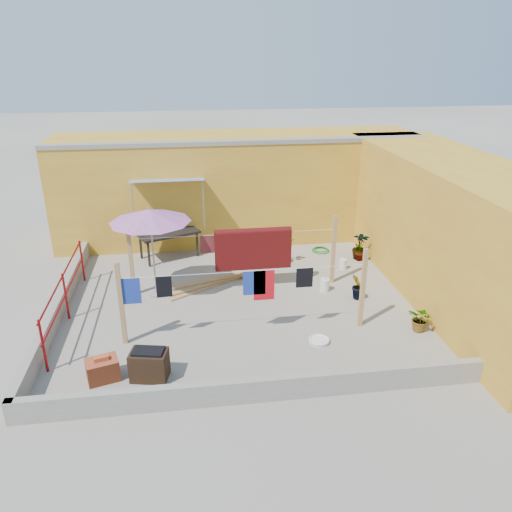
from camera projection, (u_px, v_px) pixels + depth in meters
The scene contains 21 objects.
ground at pixel (239, 303), 11.87m from camera, with size 80.00×80.00×0.00m, color #9E998E.
wall_back at pixel (238, 186), 15.60m from camera, with size 11.00×3.27×3.21m.
wall_right at pixel (454, 229), 11.92m from camera, with size 2.40×9.00×3.20m, color gold.
parapet_front at pixel (262, 389), 8.51m from camera, with size 8.30×0.16×0.44m, color gray.
parapet_left at pixel (59, 306), 11.25m from camera, with size 0.16×7.30×0.44m, color gray.
red_railing at pixel (65, 290), 10.91m from camera, with size 0.05×4.20×1.10m.
clothesline_rig at pixel (250, 254), 12.04m from camera, with size 5.09×2.35×1.80m.
patio_umbrella at pixel (150, 216), 11.44m from camera, with size 2.32×2.32×2.27m.
outdoor_table at pixel (168, 234), 14.18m from camera, with size 1.86×1.41×0.78m.
brick_stack at pixel (103, 369), 9.05m from camera, with size 0.66×0.56×0.49m.
lumber_pile at pixel (209, 284), 12.67m from camera, with size 2.15×1.28×0.14m.
brazier at pixel (149, 364), 9.06m from camera, with size 0.74×0.57×0.60m.
white_basin at pixel (319, 340), 10.26m from camera, with size 0.44×0.44×0.08m.
water_jug_a at pixel (325, 285), 12.39m from camera, with size 0.23×0.23×0.36m.
water_jug_b at pixel (343, 264), 13.65m from camera, with size 0.20×0.20×0.32m.
green_hose at pixel (321, 250), 14.87m from camera, with size 0.53×0.53×0.08m.
plant_back_a at pixel (282, 250), 14.01m from camera, with size 0.63×0.55×0.71m, color #1F5819.
plant_back_b at pixel (359, 247), 14.20m from camera, with size 0.41×0.41×0.72m, color #1F5819.
plant_right_a at pixel (361, 246), 14.07m from camera, with size 0.46×0.31×0.87m, color #1F5819.
plant_right_b at pixel (358, 286), 11.90m from camera, with size 0.38×0.30×0.68m, color #1F5819.
plant_right_c at pixel (421, 319), 10.58m from camera, with size 0.51×0.44×0.57m, color #1F5819.
Camera 1 is at (-1.08, -10.47, 5.61)m, focal length 35.00 mm.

